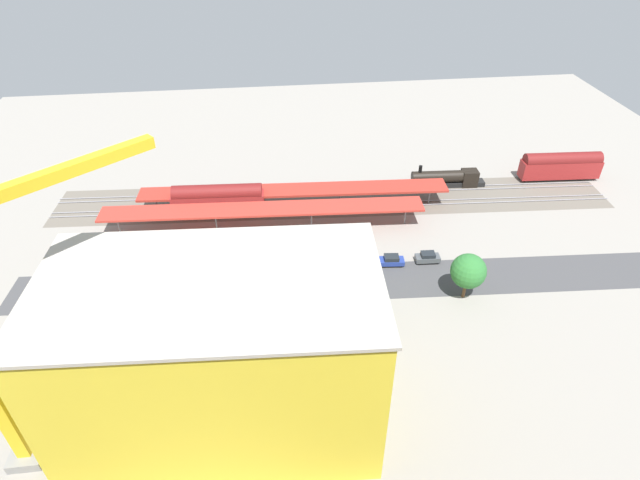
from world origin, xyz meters
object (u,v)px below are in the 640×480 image
at_px(platform_canopy_far, 294,190).
at_px(parked_car_2, 354,264).
at_px(locomotive, 449,179).
at_px(traffic_light, 266,248).
at_px(parked_car_3, 318,269).
at_px(street_tree_1, 282,279).
at_px(platform_canopy_near, 263,209).
at_px(parked_car_5, 243,272).
at_px(freight_coach_far, 218,199).
at_px(parked_car_1, 391,261).
at_px(box_truck_1, 181,327).
at_px(street_tree_3, 356,284).
at_px(construction_building, 219,357).
at_px(street_tree_0, 468,271).
at_px(parked_car_4, 284,271).
at_px(box_truck_0, 125,331).
at_px(passenger_coach, 561,166).
at_px(parked_car_0, 428,258).
at_px(street_tree_2, 238,284).

xyz_separation_m(platform_canopy_far, parked_car_2, (-8.27, 19.64, -3.21)).
height_order(locomotive, traffic_light, traffic_light).
distance_m(parked_car_3, street_tree_1, 10.37).
distance_m(platform_canopy_near, parked_car_5, 14.12).
bearing_deg(freight_coach_far, parked_car_3, 130.10).
relative_size(parked_car_1, box_truck_1, 0.52).
xyz_separation_m(platform_canopy_near, street_tree_3, (-12.83, 22.72, 0.63)).
bearing_deg(construction_building, street_tree_0, -150.94).
bearing_deg(parked_car_4, parked_car_2, -177.88).
height_order(parked_car_2, box_truck_0, box_truck_0).
bearing_deg(parked_car_4, parked_car_1, -178.41).
bearing_deg(parked_car_1, street_tree_0, 135.42).
height_order(platform_canopy_far, parked_car_4, platform_canopy_far).
bearing_deg(street_tree_0, parked_car_5, -15.14).
bearing_deg(box_truck_1, passenger_coach, -153.78).
xyz_separation_m(locomotive, parked_car_2, (23.88, 24.37, -0.98)).
bearing_deg(street_tree_3, parked_car_1, -129.12).
distance_m(parked_car_2, parked_car_5, 18.13).
bearing_deg(platform_canopy_near, parked_car_0, 153.81).
xyz_separation_m(box_truck_0, traffic_light, (-20.08, -12.85, 2.99)).
distance_m(street_tree_1, street_tree_2, 6.33).
bearing_deg(box_truck_0, box_truck_1, 177.30).
relative_size(parked_car_1, parked_car_4, 0.90).
xyz_separation_m(platform_canopy_near, parked_car_0, (-26.77, 13.17, -3.29)).
xyz_separation_m(parked_car_4, construction_building, (8.24, 25.73, 9.57)).
bearing_deg(parked_car_0, parked_car_3, 1.88).
relative_size(locomotive, street_tree_1, 1.89).
distance_m(platform_canopy_near, locomotive, 39.91).
distance_m(locomotive, parked_car_1, 30.07).
xyz_separation_m(box_truck_0, street_tree_2, (-15.87, -4.08, 3.37)).
bearing_deg(locomotive, platform_canopy_near, 16.21).
xyz_separation_m(platform_canopy_far, freight_coach_far, (14.40, 0.51, -0.65)).
distance_m(parked_car_3, construction_building, 30.61).
bearing_deg(parked_car_5, parked_car_1, -179.97).
bearing_deg(street_tree_3, platform_canopy_near, -60.55).
bearing_deg(street_tree_2, platform_canopy_far, -110.45).
height_order(parked_car_1, construction_building, construction_building).
relative_size(parked_car_0, street_tree_2, 0.50).
xyz_separation_m(platform_canopy_near, locomotive, (-38.26, -11.12, -2.42)).
bearing_deg(street_tree_0, construction_building, 25.88).
height_order(passenger_coach, box_truck_1, passenger_coach).
bearing_deg(parked_car_5, street_tree_1, 127.36).
bearing_deg(parked_car_4, construction_building, 72.24).
bearing_deg(parked_car_4, street_tree_3, 138.18).
relative_size(platform_canopy_near, construction_building, 1.69).
relative_size(locomotive, freight_coach_far, 0.88).
bearing_deg(street_tree_0, parked_car_3, -21.53).
distance_m(passenger_coach, box_truck_1, 83.05).
bearing_deg(parked_car_0, platform_canopy_near, -26.19).
relative_size(box_truck_0, street_tree_0, 1.13).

